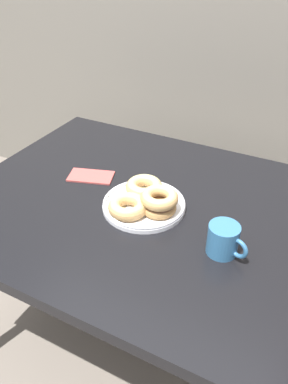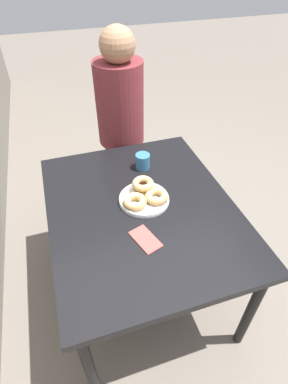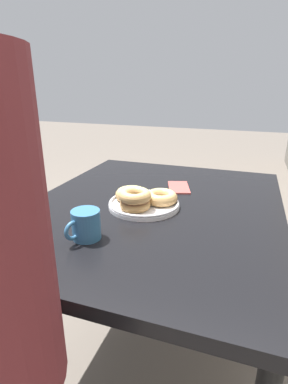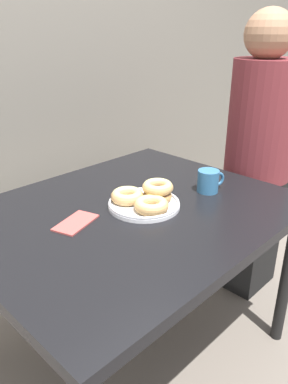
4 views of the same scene
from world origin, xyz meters
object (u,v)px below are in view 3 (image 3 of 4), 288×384
Objects in this scene: dining_table at (154,219)px; donut_plate at (142,199)px; napkin at (179,187)px; coffee_mug at (85,225)px.

donut_plate is at bearing -33.52° from dining_table.
dining_table is 0.11m from donut_plate.
coffee_mug is at bearing -16.41° from napkin.
napkin is (-0.26, 0.08, -0.03)m from donut_plate.
donut_plate is 2.30× the size of coffee_mug.
coffee_mug is (0.33, -0.11, 0.11)m from dining_table.
coffee_mug reaches higher than napkin.
napkin is at bearing 163.59° from coffee_mug.
donut_plate is 1.53× the size of napkin.
dining_table is 4.26× the size of donut_plate.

